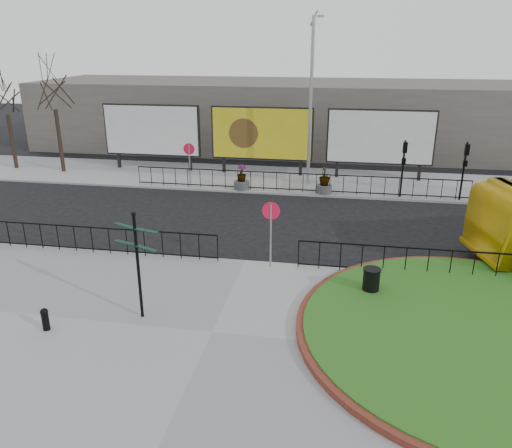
% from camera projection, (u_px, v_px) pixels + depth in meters
% --- Properties ---
extents(ground, '(90.00, 90.00, 0.00)m').
position_uv_depth(ground, '(246.00, 263.00, 18.81)').
color(ground, black).
rests_on(ground, ground).
extents(pavement_near, '(30.00, 10.00, 0.12)m').
position_uv_depth(pavement_near, '(212.00, 334.00, 14.16)').
color(pavement_near, gray).
rests_on(pavement_near, ground).
extents(pavement_far, '(44.00, 6.00, 0.12)m').
position_uv_depth(pavement_far, '(284.00, 180.00, 29.88)').
color(pavement_far, gray).
rests_on(pavement_far, ground).
extents(brick_edge, '(10.40, 10.40, 0.18)m').
position_uv_depth(brick_edge, '(483.00, 335.00, 13.83)').
color(brick_edge, brown).
rests_on(brick_edge, pavement_near).
extents(grass_lawn, '(10.00, 10.00, 0.22)m').
position_uv_depth(grass_lawn, '(484.00, 334.00, 13.82)').
color(grass_lawn, '#255215').
rests_on(grass_lawn, pavement_near).
extents(railing_near_left, '(10.00, 0.10, 1.10)m').
position_uv_depth(railing_near_left, '(92.00, 239.00, 19.26)').
color(railing_near_left, black).
rests_on(railing_near_left, pavement_near).
extents(railing_near_right, '(9.00, 0.10, 1.10)m').
position_uv_depth(railing_near_right, '(428.00, 262.00, 17.25)').
color(railing_near_right, black).
rests_on(railing_near_right, pavement_near).
extents(railing_far, '(18.00, 0.10, 1.10)m').
position_uv_depth(railing_far, '(296.00, 182.00, 27.01)').
color(railing_far, black).
rests_on(railing_far, pavement_far).
extents(speed_sign_far, '(0.64, 0.07, 2.47)m').
position_uv_depth(speed_sign_far, '(189.00, 155.00, 27.64)').
color(speed_sign_far, gray).
rests_on(speed_sign_far, pavement_far).
extents(speed_sign_near, '(0.64, 0.07, 2.47)m').
position_uv_depth(speed_sign_near, '(271.00, 220.00, 17.62)').
color(speed_sign_near, gray).
rests_on(speed_sign_near, pavement_near).
extents(billboard_left, '(6.20, 0.31, 4.10)m').
position_uv_depth(billboard_left, '(152.00, 130.00, 31.27)').
color(billboard_left, black).
rests_on(billboard_left, pavement_far).
extents(billboard_mid, '(6.20, 0.31, 4.10)m').
position_uv_depth(billboard_mid, '(262.00, 134.00, 30.14)').
color(billboard_mid, black).
rests_on(billboard_mid, pavement_far).
extents(billboard_right, '(6.20, 0.31, 4.10)m').
position_uv_depth(billboard_right, '(380.00, 137.00, 29.02)').
color(billboard_right, black).
rests_on(billboard_right, pavement_far).
extents(lamp_post, '(0.74, 0.18, 9.23)m').
position_uv_depth(lamp_post, '(311.00, 101.00, 27.07)').
color(lamp_post, gray).
rests_on(lamp_post, pavement_far).
extents(signal_pole_a, '(0.22, 0.26, 3.00)m').
position_uv_depth(signal_pole_a, '(404.00, 160.00, 25.67)').
color(signal_pole_a, black).
rests_on(signal_pole_a, pavement_far).
extents(signal_pole_b, '(0.22, 0.26, 3.00)m').
position_uv_depth(signal_pole_b, '(465.00, 163.00, 25.19)').
color(signal_pole_b, black).
rests_on(signal_pole_b, pavement_far).
extents(tree_left, '(2.00, 2.00, 7.00)m').
position_uv_depth(tree_left, '(56.00, 115.00, 30.44)').
color(tree_left, '#2D2119').
rests_on(tree_left, pavement_far).
extents(tree_mid, '(2.00, 2.00, 6.20)m').
position_uv_depth(tree_mid, '(9.00, 120.00, 31.41)').
color(tree_mid, '#2D2119').
rests_on(tree_mid, pavement_far).
extents(building_backdrop, '(40.00, 10.00, 5.00)m').
position_uv_depth(building_backdrop, '(300.00, 115.00, 38.29)').
color(building_backdrop, '#5C5850').
rests_on(building_backdrop, ground).
extents(fingerpost_sign, '(1.52, 0.76, 3.32)m').
position_uv_depth(fingerpost_sign, '(137.00, 255.00, 14.26)').
color(fingerpost_sign, black).
rests_on(fingerpost_sign, pavement_near).
extents(bollard, '(0.22, 0.22, 0.68)m').
position_uv_depth(bollard, '(45.00, 318.00, 14.13)').
color(bollard, black).
rests_on(bollard, pavement_near).
extents(litter_bin, '(0.57, 0.57, 0.95)m').
position_uv_depth(litter_bin, '(371.00, 282.00, 16.00)').
color(litter_bin, black).
rests_on(litter_bin, pavement_near).
extents(planter_a, '(0.86, 0.86, 1.38)m').
position_uv_depth(planter_a, '(242.00, 180.00, 27.61)').
color(planter_a, '#4C4C4F').
rests_on(planter_a, pavement_far).
extents(planter_c, '(0.84, 0.84, 1.52)m').
position_uv_depth(planter_c, '(324.00, 181.00, 26.83)').
color(planter_c, '#4C4C4F').
rests_on(planter_c, pavement_far).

